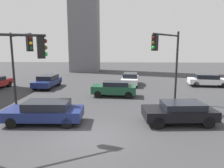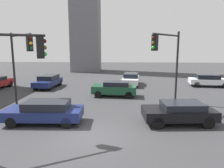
{
  "view_description": "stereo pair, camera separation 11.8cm",
  "coord_description": "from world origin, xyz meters",
  "px_view_note": "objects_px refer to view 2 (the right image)",
  "views": [
    {
      "loc": [
        1.6,
        -9.82,
        4.39
      ],
      "look_at": [
        0.97,
        4.79,
        1.81
      ],
      "focal_mm": 33.76,
      "sensor_mm": 36.0,
      "label": 1
    },
    {
      "loc": [
        1.71,
        -9.81,
        4.39
      ],
      "look_at": [
        0.97,
        4.79,
        1.81
      ],
      "focal_mm": 33.76,
      "sensor_mm": 36.0,
      "label": 2
    }
  ],
  "objects_px": {
    "car_0": "(48,81)",
    "car_5": "(131,79)",
    "car_6": "(115,88)",
    "traffic_light_2": "(21,54)",
    "car_4": "(179,112)",
    "car_7": "(209,80)",
    "car_3": "(44,111)",
    "traffic_light_0": "(167,54)"
  },
  "relations": [
    {
      "from": "traffic_light_2",
      "to": "car_6",
      "type": "bearing_deg",
      "value": 79.88
    },
    {
      "from": "car_3",
      "to": "car_5",
      "type": "distance_m",
      "value": 13.9
    },
    {
      "from": "traffic_light_0",
      "to": "traffic_light_2",
      "type": "relative_size",
      "value": 1.02
    },
    {
      "from": "car_0",
      "to": "car_4",
      "type": "xyz_separation_m",
      "value": [
        11.39,
        -10.45,
        -0.02
      ]
    },
    {
      "from": "car_6",
      "to": "car_7",
      "type": "xyz_separation_m",
      "value": [
        10.32,
        5.31,
        -0.01
      ]
    },
    {
      "from": "car_4",
      "to": "car_6",
      "type": "xyz_separation_m",
      "value": [
        -3.97,
        6.63,
        0.03
      ]
    },
    {
      "from": "car_5",
      "to": "car_4",
      "type": "bearing_deg",
      "value": 16.35
    },
    {
      "from": "car_6",
      "to": "car_4",
      "type": "bearing_deg",
      "value": 124.95
    },
    {
      "from": "traffic_light_2",
      "to": "car_7",
      "type": "xyz_separation_m",
      "value": [
        16.62,
        9.59,
        -3.16
      ]
    },
    {
      "from": "traffic_light_2",
      "to": "car_3",
      "type": "bearing_deg",
      "value": -1.28
    },
    {
      "from": "car_3",
      "to": "traffic_light_2",
      "type": "bearing_deg",
      "value": -48.94
    },
    {
      "from": "traffic_light_0",
      "to": "car_0",
      "type": "relative_size",
      "value": 1.26
    },
    {
      "from": "traffic_light_2",
      "to": "car_6",
      "type": "height_order",
      "value": "traffic_light_2"
    },
    {
      "from": "traffic_light_2",
      "to": "car_5",
      "type": "bearing_deg",
      "value": 97.46
    },
    {
      "from": "car_0",
      "to": "car_5",
      "type": "relative_size",
      "value": 0.98
    },
    {
      "from": "car_4",
      "to": "car_7",
      "type": "xyz_separation_m",
      "value": [
        6.34,
        11.93,
        0.02
      ]
    },
    {
      "from": "car_3",
      "to": "car_4",
      "type": "relative_size",
      "value": 1.08
    },
    {
      "from": "car_4",
      "to": "car_6",
      "type": "bearing_deg",
      "value": -63.31
    },
    {
      "from": "car_0",
      "to": "traffic_light_2",
      "type": "bearing_deg",
      "value": 10.83
    },
    {
      "from": "car_7",
      "to": "car_6",
      "type": "bearing_deg",
      "value": -146.51
    },
    {
      "from": "traffic_light_0",
      "to": "car_5",
      "type": "xyz_separation_m",
      "value": [
        -2.15,
        9.26,
        -3.18
      ]
    },
    {
      "from": "traffic_light_0",
      "to": "car_7",
      "type": "bearing_deg",
      "value": -178.61
    },
    {
      "from": "traffic_light_0",
      "to": "car_3",
      "type": "xyz_separation_m",
      "value": [
        -7.63,
        -3.51,
        -3.21
      ]
    },
    {
      "from": "car_5",
      "to": "car_7",
      "type": "distance_m",
      "value": 8.67
    },
    {
      "from": "traffic_light_0",
      "to": "car_5",
      "type": "distance_m",
      "value": 10.02
    },
    {
      "from": "car_5",
      "to": "car_7",
      "type": "relative_size",
      "value": 1.01
    },
    {
      "from": "traffic_light_2",
      "to": "car_5",
      "type": "relative_size",
      "value": 1.22
    },
    {
      "from": "car_6",
      "to": "traffic_light_2",
      "type": "bearing_deg",
      "value": 38.22
    },
    {
      "from": "car_3",
      "to": "car_5",
      "type": "relative_size",
      "value": 1.01
    },
    {
      "from": "car_0",
      "to": "car_6",
      "type": "height_order",
      "value": "car_6"
    },
    {
      "from": "car_3",
      "to": "car_4",
      "type": "bearing_deg",
      "value": -179.74
    },
    {
      "from": "car_6",
      "to": "car_5",
      "type": "bearing_deg",
      "value": -101.89
    },
    {
      "from": "car_4",
      "to": "car_6",
      "type": "relative_size",
      "value": 1.04
    },
    {
      "from": "traffic_light_0",
      "to": "car_3",
      "type": "height_order",
      "value": "traffic_light_0"
    },
    {
      "from": "car_4",
      "to": "car_7",
      "type": "height_order",
      "value": "car_7"
    },
    {
      "from": "traffic_light_2",
      "to": "car_4",
      "type": "xyz_separation_m",
      "value": [
        10.27,
        -2.34,
        -3.18
      ]
    },
    {
      "from": "traffic_light_0",
      "to": "traffic_light_2",
      "type": "xyz_separation_m",
      "value": [
        -10.11,
        -0.86,
        -0.03
      ]
    },
    {
      "from": "car_0",
      "to": "car_4",
      "type": "distance_m",
      "value": 15.46
    },
    {
      "from": "traffic_light_2",
      "to": "car_4",
      "type": "distance_m",
      "value": 11.01
    },
    {
      "from": "car_7",
      "to": "car_3",
      "type": "bearing_deg",
      "value": -132.85
    },
    {
      "from": "car_4",
      "to": "car_7",
      "type": "relative_size",
      "value": 0.95
    },
    {
      "from": "traffic_light_2",
      "to": "traffic_light_0",
      "type": "bearing_deg",
      "value": 50.52
    }
  ]
}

